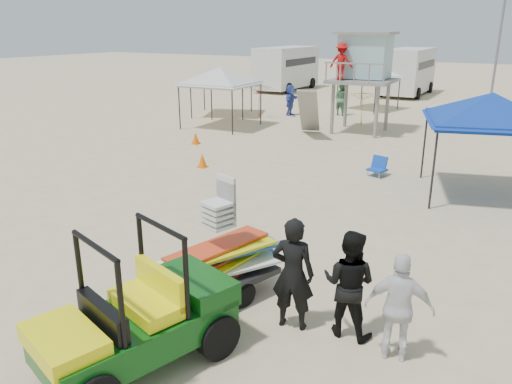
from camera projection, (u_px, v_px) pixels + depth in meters
The scene contains 21 objects.
ground at pixel (150, 302), 8.95m from camera, with size 140.00×140.00×0.00m, color beige.
utility_cart at pixel (132, 308), 6.98m from camera, with size 2.10×2.97×2.04m.
surf_trailer at pixel (224, 254), 8.95m from camera, with size 1.65×2.31×1.99m.
man_left at pixel (293, 274), 7.95m from camera, with size 0.69×0.46×1.91m, color black.
man_mid at pixel (349, 284), 7.78m from camera, with size 0.86×0.67×1.77m, color black.
man_right at pixel (399, 308), 7.19m from camera, with size 0.99×0.41×1.68m, color white.
lifeguard_tower at pixel (362, 60), 22.61m from camera, with size 2.88×2.88×4.41m.
canopy_blue at pixel (493, 98), 13.74m from camera, with size 3.94×3.94×3.39m.
canopy_white_a at pixel (220, 70), 23.89m from camera, with size 3.20×3.20×3.29m.
canopy_white_b at pixel (222, 71), 27.40m from camera, with size 3.83×3.83×2.96m.
canopy_white_c at pixel (370, 65), 29.25m from camera, with size 3.39×3.39×3.12m.
umbrella_a at pixel (259, 101), 26.82m from camera, with size 1.99×2.03×1.83m, color #B03212.
umbrella_b at pixel (362, 108), 24.79m from camera, with size 1.86×1.89×1.70m, color gold.
cone_near at pixel (196, 138), 21.01m from camera, with size 0.34×0.34×0.50m, color #F56507.
cone_far at pixel (202, 160), 17.50m from camera, with size 0.34×0.34×0.50m, color orange.
beach_chair_a at pixel (311, 122), 24.11m from camera, with size 0.74×0.85×0.64m.
beach_chair_b at pixel (378, 166), 16.52m from camera, with size 0.66×0.72×0.64m.
rv_far_left at pixel (287, 66), 38.79m from camera, with size 2.64×6.80×3.25m.
rv_mid_left at pixel (408, 70), 35.83m from camera, with size 2.65×6.50×3.25m.
light_pole_left at pixel (499, 40), 28.62m from camera, with size 0.14×0.14×8.00m, color slate.
distant_beachgoers at pixel (345, 107), 25.13m from camera, with size 13.44×10.05×1.82m.
Camera 1 is at (5.54, -5.92, 4.69)m, focal length 35.00 mm.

